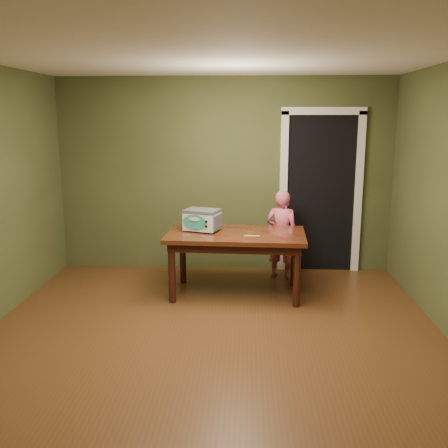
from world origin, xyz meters
name	(u,v)px	position (x,y,z in m)	size (l,w,h in m)	color
floor	(211,348)	(0.00, 0.00, 0.00)	(5.00, 5.00, 0.00)	#542D18
room_shell	(210,161)	(0.00, 0.00, 1.71)	(4.52, 5.02, 2.61)	#48512B
doorway	(317,191)	(1.30, 2.78, 1.06)	(1.10, 0.66, 2.25)	black
dining_table	(236,241)	(0.19, 1.45, 0.65)	(1.64, 0.97, 0.75)	#32150B
toy_oven	(202,219)	(-0.21, 1.53, 0.89)	(0.48, 0.39, 0.26)	#4C4F54
baking_pan	(250,233)	(0.36, 1.40, 0.76)	(0.10, 0.10, 0.02)	silver
spatula	(252,236)	(0.37, 1.29, 0.75)	(0.18, 0.03, 0.01)	#D0B95A
child	(282,234)	(0.77, 2.10, 0.58)	(0.42, 0.28, 1.16)	#DC5A79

